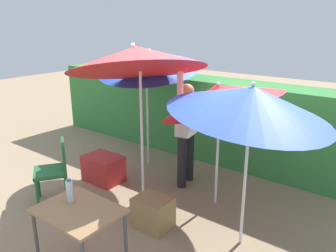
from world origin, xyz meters
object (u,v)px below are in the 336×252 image
(umbrella_navy, at_px, (137,59))
(crate_cardboard, at_px, (153,213))
(folding_table, at_px, (79,218))
(umbrella_rainbow, at_px, (251,101))
(chair_plastic, at_px, (55,168))
(person_vendor, at_px, (186,127))
(umbrella_yellow, at_px, (219,95))
(umbrella_orange, at_px, (148,61))
(cooler_box, at_px, (103,168))
(bottle_water, at_px, (70,191))

(umbrella_navy, bearing_deg, crate_cardboard, -34.74)
(crate_cardboard, xyz_separation_m, folding_table, (-0.03, -1.08, 0.47))
(folding_table, bearing_deg, umbrella_navy, 109.68)
(umbrella_rainbow, xyz_separation_m, chair_plastic, (-2.52, -0.71, -1.18))
(crate_cardboard, bearing_deg, person_vendor, 105.96)
(umbrella_yellow, relative_size, person_vendor, 1.05)
(umbrella_yellow, bearing_deg, crate_cardboard, -109.73)
(umbrella_orange, bearing_deg, crate_cardboard, -48.78)
(cooler_box, relative_size, folding_table, 0.75)
(umbrella_orange, distance_m, folding_table, 3.08)
(chair_plastic, bearing_deg, umbrella_orange, 83.26)
(folding_table, bearing_deg, umbrella_rainbow, 54.56)
(person_vendor, bearing_deg, crate_cardboard, -74.04)
(umbrella_orange, distance_m, umbrella_navy, 1.33)
(umbrella_navy, bearing_deg, bottle_water, -76.37)
(umbrella_yellow, bearing_deg, cooler_box, -166.44)
(umbrella_rainbow, distance_m, crate_cardboard, 1.85)
(umbrella_orange, bearing_deg, umbrella_navy, -55.89)
(umbrella_navy, distance_m, folding_table, 2.06)
(umbrella_rainbow, height_order, umbrella_orange, umbrella_orange)
(person_vendor, distance_m, bottle_water, 2.27)
(umbrella_navy, distance_m, chair_plastic, 1.92)
(umbrella_navy, relative_size, folding_table, 3.13)
(cooler_box, distance_m, folding_table, 2.19)
(umbrella_yellow, bearing_deg, umbrella_navy, -147.71)
(cooler_box, bearing_deg, bottle_water, -51.12)
(umbrella_navy, bearing_deg, umbrella_rainbow, 0.09)
(umbrella_rainbow, height_order, umbrella_navy, umbrella_navy)
(chair_plastic, relative_size, cooler_box, 1.49)
(cooler_box, bearing_deg, umbrella_rainbow, -2.97)
(umbrella_orange, xyz_separation_m, umbrella_yellow, (1.63, -0.53, -0.28))
(chair_plastic, relative_size, bottle_water, 3.71)
(umbrella_orange, xyz_separation_m, crate_cardboard, (1.29, -1.47, -1.65))
(person_vendor, bearing_deg, umbrella_navy, -102.92)
(crate_cardboard, bearing_deg, chair_plastic, -167.95)
(cooler_box, height_order, crate_cardboard, cooler_box)
(umbrella_rainbow, distance_m, umbrella_yellow, 0.89)
(umbrella_yellow, height_order, cooler_box, umbrella_yellow)
(folding_table, relative_size, bottle_water, 3.33)
(crate_cardboard, bearing_deg, cooler_box, 160.55)
(person_vendor, bearing_deg, umbrella_yellow, -23.04)
(umbrella_rainbow, distance_m, bottle_water, 2.04)
(umbrella_navy, height_order, bottle_water, umbrella_navy)
(umbrella_rainbow, relative_size, umbrella_yellow, 0.99)
(umbrella_navy, xyz_separation_m, folding_table, (0.52, -1.46, -1.35))
(crate_cardboard, bearing_deg, umbrella_orange, 131.22)
(umbrella_navy, xyz_separation_m, chair_plastic, (-0.95, -0.70, -1.51))
(cooler_box, relative_size, bottle_water, 2.49)
(cooler_box, xyz_separation_m, crate_cardboard, (1.45, -0.51, -0.01))
(person_vendor, relative_size, bottle_water, 7.83)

